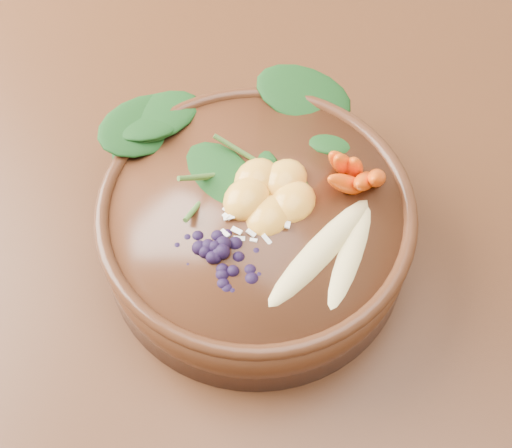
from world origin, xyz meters
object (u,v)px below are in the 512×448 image
(stoneware_bowl, at_px, (256,230))
(carrot_cluster, at_px, (357,154))
(banana_halves, at_px, (337,245))
(blueberry_pile, at_px, (215,243))
(mandarin_cluster, at_px, (270,185))
(kale_heap, at_px, (257,127))

(stoneware_bowl, bearing_deg, carrot_cluster, 55.09)
(banana_halves, xyz_separation_m, blueberry_pile, (-0.08, -0.06, 0.01))
(carrot_cluster, bearing_deg, mandarin_cluster, -129.81)
(kale_heap, bearing_deg, stoneware_bowl, -54.35)
(mandarin_cluster, distance_m, blueberry_pile, 0.07)
(banana_halves, distance_m, mandarin_cluster, 0.08)
(stoneware_bowl, distance_m, carrot_cluster, 0.11)
(stoneware_bowl, relative_size, carrot_cluster, 3.62)
(carrot_cluster, height_order, mandarin_cluster, carrot_cluster)
(carrot_cluster, bearing_deg, banana_halves, -66.94)
(banana_halves, bearing_deg, carrot_cluster, 113.06)
(carrot_cluster, relative_size, blueberry_pile, 0.60)
(carrot_cluster, height_order, blueberry_pile, carrot_cluster)
(mandarin_cluster, height_order, blueberry_pile, blueberry_pile)
(carrot_cluster, bearing_deg, stoneware_bowl, -123.69)
(carrot_cluster, bearing_deg, kale_heap, -169.49)
(stoneware_bowl, bearing_deg, kale_heap, 125.65)
(carrot_cluster, height_order, banana_halves, carrot_cluster)
(kale_heap, xyz_separation_m, banana_halves, (0.12, -0.05, -0.01))
(stoneware_bowl, relative_size, blueberry_pile, 2.16)
(carrot_cluster, relative_size, mandarin_cluster, 0.87)
(stoneware_bowl, relative_size, kale_heap, 1.53)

